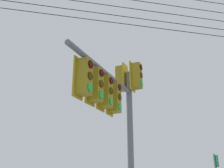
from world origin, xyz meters
The scene contains 2 objects.
signal_mast_assembly centered at (-0.22, 1.16, 4.37)m, with size 3.87×1.66×6.10m.
overhead_wire_span centered at (0.51, 1.75, 8.76)m, with size 6.59×20.10×2.61m.
Camera 1 is at (-7.78, 0.23, 2.02)m, focal length 42.80 mm.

